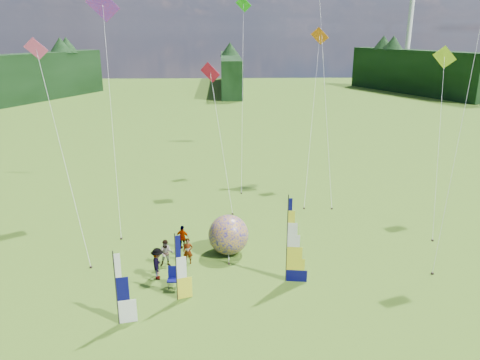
{
  "coord_description": "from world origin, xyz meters",
  "views": [
    {
      "loc": [
        -1.86,
        -18.72,
        12.9
      ],
      "look_at": [
        -1.0,
        4.0,
        5.5
      ],
      "focal_mm": 35.0,
      "sensor_mm": 36.0,
      "label": 1
    }
  ],
  "objects_px": {
    "side_banner_left": "(176,268)",
    "bol_inflatable": "(228,235)",
    "spectator_c": "(158,264)",
    "kite_whale": "(325,70)",
    "side_banner_far": "(116,290)",
    "feather_banner_main": "(287,241)",
    "spectator_b": "(166,253)",
    "spectator_a": "(188,251)",
    "spectator_d": "(183,237)",
    "camp_chair": "(173,278)"
  },
  "relations": [
    {
      "from": "bol_inflatable",
      "to": "spectator_b",
      "type": "xyz_separation_m",
      "value": [
        -3.53,
        -1.48,
        -0.4
      ]
    },
    {
      "from": "side_banner_far",
      "to": "spectator_b",
      "type": "xyz_separation_m",
      "value": [
        1.58,
        5.43,
        -0.98
      ]
    },
    {
      "from": "side_banner_far",
      "to": "camp_chair",
      "type": "height_order",
      "value": "side_banner_far"
    },
    {
      "from": "spectator_a",
      "to": "spectator_b",
      "type": "relative_size",
      "value": 0.96
    },
    {
      "from": "side_banner_left",
      "to": "spectator_c",
      "type": "bearing_deg",
      "value": 102.89
    },
    {
      "from": "spectator_a",
      "to": "feather_banner_main",
      "type": "bearing_deg",
      "value": -18.07
    },
    {
      "from": "bol_inflatable",
      "to": "spectator_c",
      "type": "xyz_separation_m",
      "value": [
        -3.84,
        -2.87,
        -0.31
      ]
    },
    {
      "from": "side_banner_left",
      "to": "kite_whale",
      "type": "height_order",
      "value": "kite_whale"
    },
    {
      "from": "side_banner_left",
      "to": "feather_banner_main",
      "type": "bearing_deg",
      "value": -1.29
    },
    {
      "from": "side_banner_left",
      "to": "side_banner_far",
      "type": "bearing_deg",
      "value": -159.53
    },
    {
      "from": "bol_inflatable",
      "to": "kite_whale",
      "type": "relative_size",
      "value": 0.12
    },
    {
      "from": "spectator_c",
      "to": "spectator_b",
      "type": "bearing_deg",
      "value": -17.22
    },
    {
      "from": "feather_banner_main",
      "to": "side_banner_left",
      "type": "distance_m",
      "value": 5.88
    },
    {
      "from": "bol_inflatable",
      "to": "spectator_c",
      "type": "height_order",
      "value": "bol_inflatable"
    },
    {
      "from": "kite_whale",
      "to": "spectator_d",
      "type": "bearing_deg",
      "value": -135.61
    },
    {
      "from": "bol_inflatable",
      "to": "spectator_b",
      "type": "distance_m",
      "value": 3.85
    },
    {
      "from": "side_banner_far",
      "to": "spectator_a",
      "type": "xyz_separation_m",
      "value": [
        2.78,
        5.71,
        -1.01
      ]
    },
    {
      "from": "side_banner_left",
      "to": "bol_inflatable",
      "type": "distance_m",
      "value": 5.66
    },
    {
      "from": "bol_inflatable",
      "to": "spectator_d",
      "type": "distance_m",
      "value": 2.89
    },
    {
      "from": "side_banner_far",
      "to": "bol_inflatable",
      "type": "bearing_deg",
      "value": 41.8
    },
    {
      "from": "side_banner_left",
      "to": "spectator_d",
      "type": "relative_size",
      "value": 2.29
    },
    {
      "from": "spectator_b",
      "to": "bol_inflatable",
      "type": "bearing_deg",
      "value": 17.49
    },
    {
      "from": "spectator_a",
      "to": "spectator_c",
      "type": "xyz_separation_m",
      "value": [
        -1.51,
        -1.67,
        0.12
      ]
    },
    {
      "from": "feather_banner_main",
      "to": "kite_whale",
      "type": "distance_m",
      "value": 19.22
    },
    {
      "from": "side_banner_far",
      "to": "camp_chair",
      "type": "xyz_separation_m",
      "value": [
        2.19,
        3.04,
        -1.22
      ]
    },
    {
      "from": "bol_inflatable",
      "to": "camp_chair",
      "type": "xyz_separation_m",
      "value": [
        -2.93,
        -3.86,
        -0.64
      ]
    },
    {
      "from": "side_banner_far",
      "to": "spectator_b",
      "type": "height_order",
      "value": "side_banner_far"
    },
    {
      "from": "side_banner_far",
      "to": "feather_banner_main",
      "type": "bearing_deg",
      "value": 11.64
    },
    {
      "from": "spectator_c",
      "to": "spectator_d",
      "type": "bearing_deg",
      "value": -21.46
    },
    {
      "from": "side_banner_left",
      "to": "side_banner_far",
      "type": "relative_size",
      "value": 0.98
    },
    {
      "from": "feather_banner_main",
      "to": "spectator_c",
      "type": "distance_m",
      "value": 7.03
    },
    {
      "from": "spectator_d",
      "to": "kite_whale",
      "type": "bearing_deg",
      "value": -110.09
    },
    {
      "from": "feather_banner_main",
      "to": "kite_whale",
      "type": "height_order",
      "value": "kite_whale"
    },
    {
      "from": "side_banner_left",
      "to": "spectator_c",
      "type": "xyz_separation_m",
      "value": [
        -1.22,
        2.12,
        -0.85
      ]
    },
    {
      "from": "bol_inflatable",
      "to": "kite_whale",
      "type": "bearing_deg",
      "value": 59.02
    },
    {
      "from": "spectator_a",
      "to": "kite_whale",
      "type": "relative_size",
      "value": 0.08
    },
    {
      "from": "spectator_a",
      "to": "spectator_b",
      "type": "bearing_deg",
      "value": -162.63
    },
    {
      "from": "spectator_c",
      "to": "kite_whale",
      "type": "bearing_deg",
      "value": -40.82
    },
    {
      "from": "bol_inflatable",
      "to": "spectator_c",
      "type": "relative_size",
      "value": 1.35
    },
    {
      "from": "bol_inflatable",
      "to": "kite_whale",
      "type": "distance_m",
      "value": 17.99
    },
    {
      "from": "spectator_b",
      "to": "spectator_a",
      "type": "bearing_deg",
      "value": 7.84
    },
    {
      "from": "spectator_a",
      "to": "side_banner_far",
      "type": "bearing_deg",
      "value": -111.63
    },
    {
      "from": "bol_inflatable",
      "to": "spectator_c",
      "type": "bearing_deg",
      "value": -143.28
    },
    {
      "from": "spectator_a",
      "to": "spectator_b",
      "type": "xyz_separation_m",
      "value": [
        -1.2,
        -0.28,
        0.03
      ]
    },
    {
      "from": "feather_banner_main",
      "to": "spectator_c",
      "type": "xyz_separation_m",
      "value": [
        -6.85,
        0.54,
        -1.48
      ]
    },
    {
      "from": "side_banner_left",
      "to": "spectator_a",
      "type": "height_order",
      "value": "side_banner_left"
    },
    {
      "from": "spectator_a",
      "to": "spectator_c",
      "type": "distance_m",
      "value": 2.25
    },
    {
      "from": "side_banner_left",
      "to": "spectator_d",
      "type": "bearing_deg",
      "value": 74.6
    },
    {
      "from": "kite_whale",
      "to": "camp_chair",
      "type": "bearing_deg",
      "value": -127.81
    },
    {
      "from": "spectator_a",
      "to": "spectator_b",
      "type": "height_order",
      "value": "spectator_b"
    }
  ]
}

